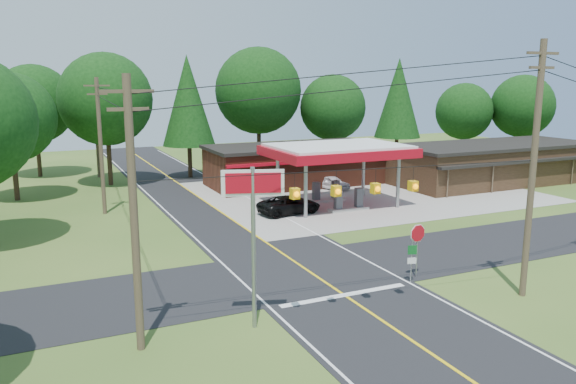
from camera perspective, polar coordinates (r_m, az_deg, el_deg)
name	(u,v)px	position (r m, az deg, el deg)	size (l,w,h in m)	color
ground	(309,272)	(29.43, 2.17, -8.11)	(120.00, 120.00, 0.00)	#35561E
main_highway	(309,272)	(29.42, 2.17, -8.09)	(8.00, 120.00, 0.02)	black
cross_road	(309,272)	(29.42, 2.17, -8.08)	(70.00, 7.00, 0.02)	black
lane_center_yellow	(309,271)	(29.42, 2.17, -8.06)	(0.15, 110.00, 0.00)	yellow
gas_canopy	(338,152)	(43.83, 5.06, 4.02)	(10.60, 7.40, 4.88)	gray
convenience_store	(294,164)	(53.38, 0.64, 2.81)	(16.40, 7.55, 3.80)	#562618
strip_building	(492,163)	(58.03, 20.06, 2.81)	(20.40, 8.75, 3.80)	#332115
utility_pole_near_right	(533,168)	(27.07, 23.63, 2.25)	(1.80, 0.30, 11.50)	#473828
utility_pole_near_left	(134,212)	(20.50, -15.40, -1.99)	(1.80, 0.30, 10.00)	#473828
utility_pole_far_left	(101,144)	(43.23, -18.51, 4.63)	(1.80, 0.30, 10.00)	#473828
utility_pole_north	(96,131)	(60.26, -18.90, 5.89)	(0.30, 0.30, 9.50)	#473828
overhead_beacons	(356,172)	(22.32, 6.96, 2.04)	(17.04, 2.04, 1.03)	black
treeline_backdrop	(195,107)	(50.61, -9.40, 8.54)	(70.27, 51.59, 13.30)	#332316
suv_car	(289,205)	(41.69, 0.15, -1.33)	(4.81, 4.81, 1.34)	black
sedan_car	(332,183)	(51.22, 4.45, 0.95)	(3.63, 3.63, 1.24)	white
big_stop_sign	(253,211)	(21.71, -3.56, -1.92)	(2.33, 0.84, 6.52)	gray
octagonal_stop_sign	(418,237)	(28.68, 13.04, -4.51)	(0.96, 0.15, 2.79)	gray
route_sign_post	(412,257)	(28.11, 12.46, -6.50)	(0.44, 0.16, 2.20)	gray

